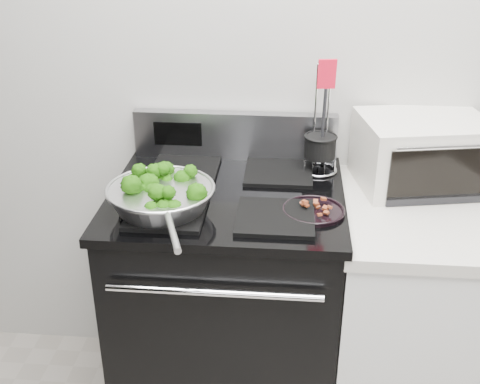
# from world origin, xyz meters

# --- Properties ---
(back_wall) EXTENTS (4.00, 0.02, 2.70)m
(back_wall) POSITION_xyz_m (0.00, 1.75, 1.35)
(back_wall) COLOR #B8B6AF
(back_wall) RESTS_ON ground
(gas_range) EXTENTS (0.79, 0.69, 1.13)m
(gas_range) POSITION_xyz_m (-0.30, 1.41, 0.49)
(gas_range) COLOR black
(gas_range) RESTS_ON floor
(counter) EXTENTS (0.62, 0.68, 0.92)m
(counter) POSITION_xyz_m (0.39, 1.41, 0.46)
(counter) COLOR white
(counter) RESTS_ON floor
(skillet) EXTENTS (0.34, 0.53, 0.07)m
(skillet) POSITION_xyz_m (-0.49, 1.26, 1.00)
(skillet) COLOR silver
(skillet) RESTS_ON gas_range
(broccoli_pile) EXTENTS (0.27, 0.27, 0.09)m
(broccoli_pile) POSITION_xyz_m (-0.49, 1.26, 1.02)
(broccoli_pile) COLOR black
(broccoli_pile) RESTS_ON skillet
(bacon_plate) EXTENTS (0.20, 0.20, 0.04)m
(bacon_plate) POSITION_xyz_m (-0.01, 1.30, 0.97)
(bacon_plate) COLOR black
(bacon_plate) RESTS_ON gas_range
(utensil_holder) EXTENTS (0.13, 0.13, 0.41)m
(utensil_holder) POSITION_xyz_m (0.01, 1.62, 1.02)
(utensil_holder) COLOR silver
(utensil_holder) RESTS_ON gas_range
(toaster_oven) EXTENTS (0.48, 0.40, 0.25)m
(toaster_oven) POSITION_xyz_m (0.37, 1.60, 1.04)
(toaster_oven) COLOR silver
(toaster_oven) RESTS_ON counter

